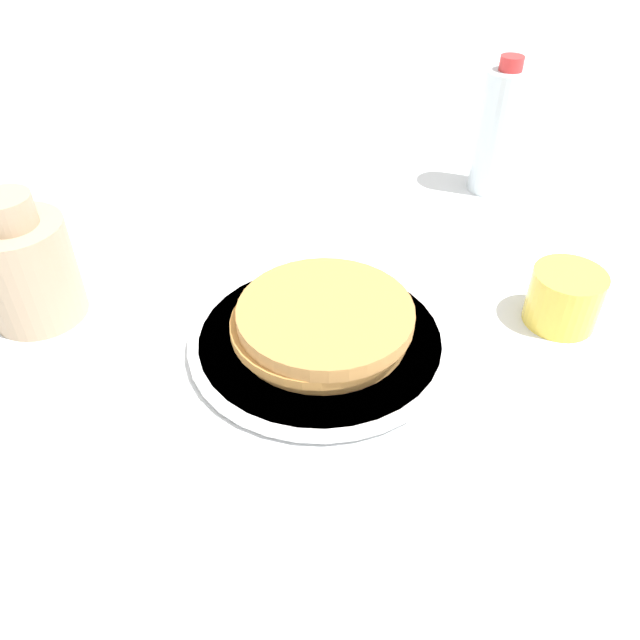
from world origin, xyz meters
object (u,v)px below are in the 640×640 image
at_px(plate, 320,339).
at_px(pancake_stack, 322,322).
at_px(water_bottle_near, 499,131).
at_px(cream_jug, 27,267).
at_px(juice_glass, 566,300).

bearing_deg(plate, pancake_stack, 121.56).
distance_m(pancake_stack, water_bottle_near, 0.42).
bearing_deg(cream_jug, water_bottle_near, -165.45).
height_order(juice_glass, water_bottle_near, water_bottle_near).
distance_m(juice_glass, water_bottle_near, 0.31).
relative_size(plate, water_bottle_near, 1.45).
bearing_deg(plate, juice_glass, 174.61).
relative_size(pancake_stack, juice_glass, 2.44).
bearing_deg(plate, water_bottle_near, -138.85).
bearing_deg(pancake_stack, plate, -58.44).
relative_size(plate, pancake_stack, 1.45).
relative_size(juice_glass, cream_jug, 0.53).
bearing_deg(juice_glass, cream_jug, -14.92).
xyz_separation_m(juice_glass, cream_jug, (0.54, -0.15, 0.03)).
height_order(plate, juice_glass, juice_glass).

